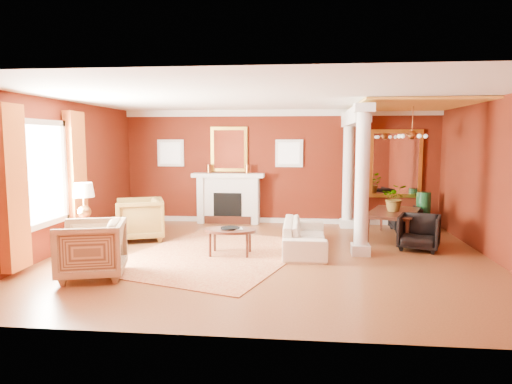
# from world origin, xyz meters

# --- Properties ---
(ground) EXTENTS (8.00, 8.00, 0.00)m
(ground) POSITION_xyz_m (0.00, 0.00, 0.00)
(ground) COLOR brown
(ground) RESTS_ON ground
(room_shell) EXTENTS (8.04, 7.04, 2.92)m
(room_shell) POSITION_xyz_m (0.00, 0.00, 2.02)
(room_shell) COLOR #51180B
(room_shell) RESTS_ON ground
(fireplace) EXTENTS (1.85, 0.42, 1.29)m
(fireplace) POSITION_xyz_m (-1.30, 3.32, 0.65)
(fireplace) COLOR silver
(fireplace) RESTS_ON ground
(overmantel_mirror) EXTENTS (0.95, 0.07, 1.15)m
(overmantel_mirror) POSITION_xyz_m (-1.30, 3.45, 1.90)
(overmantel_mirror) COLOR gold
(overmantel_mirror) RESTS_ON fireplace
(flank_window_left) EXTENTS (0.70, 0.07, 0.70)m
(flank_window_left) POSITION_xyz_m (-2.85, 3.46, 1.80)
(flank_window_left) COLOR silver
(flank_window_left) RESTS_ON room_shell
(flank_window_right) EXTENTS (0.70, 0.07, 0.70)m
(flank_window_right) POSITION_xyz_m (0.25, 3.46, 1.80)
(flank_window_right) COLOR silver
(flank_window_right) RESTS_ON room_shell
(left_window) EXTENTS (0.21, 2.55, 2.60)m
(left_window) POSITION_xyz_m (-3.89, -0.60, 1.42)
(left_window) COLOR white
(left_window) RESTS_ON room_shell
(column_front) EXTENTS (0.36, 0.36, 2.80)m
(column_front) POSITION_xyz_m (1.70, 0.30, 1.43)
(column_front) COLOR silver
(column_front) RESTS_ON ground
(column_back) EXTENTS (0.36, 0.36, 2.80)m
(column_back) POSITION_xyz_m (1.70, 3.00, 1.43)
(column_back) COLOR silver
(column_back) RESTS_ON ground
(header_beam) EXTENTS (0.30, 3.20, 0.32)m
(header_beam) POSITION_xyz_m (1.70, 1.90, 2.62)
(header_beam) COLOR silver
(header_beam) RESTS_ON column_front
(amber_ceiling) EXTENTS (2.30, 3.40, 0.04)m
(amber_ceiling) POSITION_xyz_m (2.85, 1.75, 2.87)
(amber_ceiling) COLOR gold
(amber_ceiling) RESTS_ON room_shell
(dining_mirror) EXTENTS (1.30, 0.07, 1.70)m
(dining_mirror) POSITION_xyz_m (2.90, 3.45, 1.55)
(dining_mirror) COLOR gold
(dining_mirror) RESTS_ON room_shell
(chandelier) EXTENTS (0.60, 0.62, 0.75)m
(chandelier) POSITION_xyz_m (2.90, 1.80, 2.25)
(chandelier) COLOR #AA6B35
(chandelier) RESTS_ON room_shell
(crown_trim) EXTENTS (8.00, 0.08, 0.16)m
(crown_trim) POSITION_xyz_m (0.00, 3.46, 2.82)
(crown_trim) COLOR silver
(crown_trim) RESTS_ON room_shell
(base_trim) EXTENTS (8.00, 0.08, 0.12)m
(base_trim) POSITION_xyz_m (0.00, 3.46, 0.06)
(base_trim) COLOR silver
(base_trim) RESTS_ON ground
(rug) EXTENTS (3.93, 4.55, 0.02)m
(rug) POSITION_xyz_m (-1.02, -0.01, 0.01)
(rug) COLOR maroon
(rug) RESTS_ON ground
(sofa) EXTENTS (0.60, 2.03, 0.79)m
(sofa) POSITION_xyz_m (0.66, 0.52, 0.40)
(sofa) COLOR #EEDFC8
(sofa) RESTS_ON ground
(armchair_leopard) EXTENTS (1.19, 1.22, 0.99)m
(armchair_leopard) POSITION_xyz_m (-2.87, 1.12, 0.50)
(armchair_leopard) COLOR black
(armchair_leopard) RESTS_ON ground
(armchair_stripe) EXTENTS (1.13, 1.17, 0.99)m
(armchair_stripe) POSITION_xyz_m (-2.65, -1.57, 0.49)
(armchair_stripe) COLOR tan
(armchair_stripe) RESTS_ON ground
(coffee_table) EXTENTS (0.97, 0.97, 0.49)m
(coffee_table) POSITION_xyz_m (-0.72, 0.03, 0.45)
(coffee_table) COLOR black
(coffee_table) RESTS_ON ground
(coffee_book) EXTENTS (0.18, 0.06, 0.25)m
(coffee_book) POSITION_xyz_m (-0.67, 0.01, 0.62)
(coffee_book) COLOR black
(coffee_book) RESTS_ON coffee_table
(side_table) EXTENTS (0.54, 0.54, 1.34)m
(side_table) POSITION_xyz_m (-3.50, -0.08, 0.88)
(side_table) COLOR black
(side_table) RESTS_ON ground
(dining_table) EXTENTS (1.14, 1.81, 0.95)m
(dining_table) POSITION_xyz_m (2.61, 1.82, 0.48)
(dining_table) COLOR black
(dining_table) RESTS_ON ground
(dining_chair_near) EXTENTS (0.93, 0.91, 0.76)m
(dining_chair_near) POSITION_xyz_m (2.88, 0.83, 0.38)
(dining_chair_near) COLOR black
(dining_chair_near) RESTS_ON ground
(dining_chair_far) EXTENTS (0.67, 0.63, 0.65)m
(dining_chair_far) POSITION_xyz_m (3.01, 2.69, 0.33)
(dining_chair_far) COLOR black
(dining_chair_far) RESTS_ON ground
(green_urn) EXTENTS (0.38, 0.38, 0.91)m
(green_urn) POSITION_xyz_m (3.50, 3.00, 0.36)
(green_urn) COLOR #144120
(green_urn) RESTS_ON ground
(potted_plant) EXTENTS (0.62, 0.67, 0.46)m
(potted_plant) POSITION_xyz_m (2.60, 1.82, 1.18)
(potted_plant) COLOR #26591E
(potted_plant) RESTS_ON dining_table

